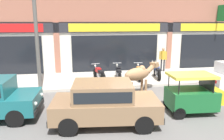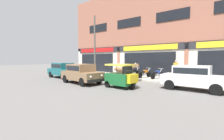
{
  "view_description": "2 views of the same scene",
  "coord_description": "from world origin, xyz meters",
  "px_view_note": "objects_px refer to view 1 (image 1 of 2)",
  "views": [
    {
      "loc": [
        -2.79,
        -8.43,
        3.37
      ],
      "look_at": [
        -1.12,
        1.0,
        1.28
      ],
      "focal_mm": 35.0,
      "sensor_mm": 36.0,
      "label": 1
    },
    {
      "loc": [
        6.97,
        -9.1,
        1.84
      ],
      "look_at": [
        -0.96,
        1.0,
        0.9
      ],
      "focal_mm": 24.0,
      "sensor_mm": 36.0,
      "label": 2
    }
  ],
  "objects_px": {
    "cow": "(139,74)",
    "motorcycle_0": "(99,74)",
    "car_3": "(105,101)",
    "motorcycle_1": "(118,73)",
    "motorcycle_2": "(139,73)",
    "utility_pole": "(36,25)",
    "auto_rickshaw": "(193,96)",
    "motorcycle_3": "(157,72)",
    "pedestrian": "(163,57)"
  },
  "relations": [
    {
      "from": "motorcycle_0",
      "to": "auto_rickshaw",
      "type": "bearing_deg",
      "value": -58.62
    },
    {
      "from": "motorcycle_2",
      "to": "utility_pole",
      "type": "relative_size",
      "value": 0.28
    },
    {
      "from": "cow",
      "to": "motorcycle_0",
      "type": "distance_m",
      "value": 2.98
    },
    {
      "from": "motorcycle_2",
      "to": "motorcycle_3",
      "type": "distance_m",
      "value": 1.15
    },
    {
      "from": "car_3",
      "to": "motorcycle_1",
      "type": "relative_size",
      "value": 2.06
    },
    {
      "from": "cow",
      "to": "motorcycle_0",
      "type": "bearing_deg",
      "value": 122.58
    },
    {
      "from": "cow",
      "to": "motorcycle_2",
      "type": "height_order",
      "value": "cow"
    },
    {
      "from": "car_3",
      "to": "pedestrian",
      "type": "bearing_deg",
      "value": 54.27
    },
    {
      "from": "pedestrian",
      "to": "motorcycle_2",
      "type": "bearing_deg",
      "value": -141.4
    },
    {
      "from": "motorcycle_0",
      "to": "motorcycle_3",
      "type": "bearing_deg",
      "value": -1.38
    },
    {
      "from": "utility_pole",
      "to": "motorcycle_2",
      "type": "bearing_deg",
      "value": 10.2
    },
    {
      "from": "motorcycle_0",
      "to": "cow",
      "type": "bearing_deg",
      "value": -57.42
    },
    {
      "from": "motorcycle_1",
      "to": "motorcycle_2",
      "type": "xyz_separation_m",
      "value": [
        1.18,
        -0.13,
        0.0
      ]
    },
    {
      "from": "car_3",
      "to": "auto_rickshaw",
      "type": "xyz_separation_m",
      "value": [
        3.42,
        0.38,
        -0.15
      ]
    },
    {
      "from": "pedestrian",
      "to": "auto_rickshaw",
      "type": "bearing_deg",
      "value": -103.31
    },
    {
      "from": "cow",
      "to": "auto_rickshaw",
      "type": "distance_m",
      "value": 2.8
    },
    {
      "from": "motorcycle_2",
      "to": "pedestrian",
      "type": "height_order",
      "value": "pedestrian"
    },
    {
      "from": "cow",
      "to": "utility_pole",
      "type": "height_order",
      "value": "utility_pole"
    },
    {
      "from": "car_3",
      "to": "pedestrian",
      "type": "distance_m",
      "value": 8.49
    },
    {
      "from": "auto_rickshaw",
      "to": "motorcycle_0",
      "type": "bearing_deg",
      "value": 121.38
    },
    {
      "from": "car_3",
      "to": "utility_pole",
      "type": "distance_m",
      "value": 5.51
    },
    {
      "from": "motorcycle_1",
      "to": "motorcycle_3",
      "type": "bearing_deg",
      "value": -1.79
    },
    {
      "from": "motorcycle_3",
      "to": "utility_pole",
      "type": "relative_size",
      "value": 0.29
    },
    {
      "from": "motorcycle_0",
      "to": "pedestrian",
      "type": "height_order",
      "value": "pedestrian"
    },
    {
      "from": "motorcycle_2",
      "to": "motorcycle_1",
      "type": "bearing_deg",
      "value": 173.59
    },
    {
      "from": "auto_rickshaw",
      "to": "car_3",
      "type": "bearing_deg",
      "value": -173.7
    },
    {
      "from": "auto_rickshaw",
      "to": "utility_pole",
      "type": "relative_size",
      "value": 0.32
    },
    {
      "from": "motorcycle_0",
      "to": "motorcycle_1",
      "type": "xyz_separation_m",
      "value": [
        1.12,
        -0.01,
        0.0
      ]
    },
    {
      "from": "auto_rickshaw",
      "to": "motorcycle_2",
      "type": "height_order",
      "value": "auto_rickshaw"
    },
    {
      "from": "motorcycle_1",
      "to": "motorcycle_3",
      "type": "xyz_separation_m",
      "value": [
        2.33,
        -0.07,
        0.0
      ]
    },
    {
      "from": "cow",
      "to": "motorcycle_2",
      "type": "distance_m",
      "value": 2.49
    },
    {
      "from": "car_3",
      "to": "motorcycle_3",
      "type": "height_order",
      "value": "car_3"
    },
    {
      "from": "car_3",
      "to": "motorcycle_2",
      "type": "relative_size",
      "value": 2.09
    },
    {
      "from": "motorcycle_2",
      "to": "motorcycle_0",
      "type": "bearing_deg",
      "value": 176.44
    },
    {
      "from": "motorcycle_1",
      "to": "motorcycle_3",
      "type": "distance_m",
      "value": 2.34
    },
    {
      "from": "cow",
      "to": "auto_rickshaw",
      "type": "height_order",
      "value": "cow"
    },
    {
      "from": "auto_rickshaw",
      "to": "utility_pole",
      "type": "bearing_deg",
      "value": 148.15
    },
    {
      "from": "auto_rickshaw",
      "to": "motorcycle_2",
      "type": "bearing_deg",
      "value": 98.1
    },
    {
      "from": "motorcycle_0",
      "to": "motorcycle_1",
      "type": "bearing_deg",
      "value": -0.53
    },
    {
      "from": "auto_rickshaw",
      "to": "cow",
      "type": "bearing_deg",
      "value": 120.1
    },
    {
      "from": "auto_rickshaw",
      "to": "motorcycle_3",
      "type": "distance_m",
      "value": 4.83
    },
    {
      "from": "cow",
      "to": "auto_rickshaw",
      "type": "xyz_separation_m",
      "value": [
        1.39,
        -2.41,
        -0.35
      ]
    },
    {
      "from": "cow",
      "to": "pedestrian",
      "type": "height_order",
      "value": "pedestrian"
    },
    {
      "from": "motorcycle_0",
      "to": "motorcycle_2",
      "type": "relative_size",
      "value": 1.0
    },
    {
      "from": "car_3",
      "to": "motorcycle_1",
      "type": "xyz_separation_m",
      "value": [
        1.56,
        5.25,
        -0.3
      ]
    },
    {
      "from": "motorcycle_1",
      "to": "pedestrian",
      "type": "bearing_deg",
      "value": 25.7
    },
    {
      "from": "motorcycle_1",
      "to": "utility_pole",
      "type": "distance_m",
      "value": 5.15
    },
    {
      "from": "utility_pole",
      "to": "motorcycle_3",
      "type": "bearing_deg",
      "value": 8.95
    },
    {
      "from": "cow",
      "to": "motorcycle_3",
      "type": "relative_size",
      "value": 1.12
    },
    {
      "from": "motorcycle_0",
      "to": "motorcycle_2",
      "type": "bearing_deg",
      "value": -3.56
    }
  ]
}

